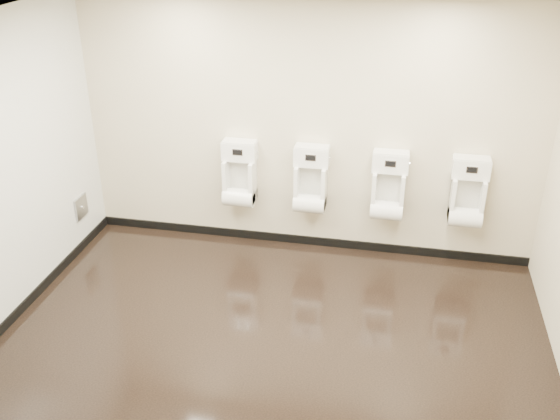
# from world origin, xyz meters

# --- Properties ---
(ground) EXTENTS (5.00, 3.50, 0.00)m
(ground) POSITION_xyz_m (0.00, 0.00, 0.00)
(ground) COLOR black
(ground) RESTS_ON ground
(ceiling) EXTENTS (5.00, 3.50, 0.00)m
(ceiling) POSITION_xyz_m (0.00, 0.00, 2.80)
(ceiling) COLOR white
(back_wall) EXTENTS (5.00, 0.02, 2.80)m
(back_wall) POSITION_xyz_m (0.00, 1.75, 1.40)
(back_wall) COLOR beige
(back_wall) RESTS_ON ground
(front_wall) EXTENTS (5.00, 0.02, 2.80)m
(front_wall) POSITION_xyz_m (0.00, -1.75, 1.40)
(front_wall) COLOR beige
(front_wall) RESTS_ON ground
(left_wall) EXTENTS (0.02, 3.50, 2.80)m
(left_wall) POSITION_xyz_m (-2.50, 0.00, 1.40)
(left_wall) COLOR beige
(left_wall) RESTS_ON ground
(tile_overlay_left) EXTENTS (0.01, 3.50, 2.80)m
(tile_overlay_left) POSITION_xyz_m (-2.50, 0.00, 1.40)
(tile_overlay_left) COLOR silver
(tile_overlay_left) RESTS_ON ground
(skirting_back) EXTENTS (5.00, 0.02, 0.10)m
(skirting_back) POSITION_xyz_m (0.00, 1.74, 0.05)
(skirting_back) COLOR black
(skirting_back) RESTS_ON ground
(skirting_left) EXTENTS (0.02, 3.50, 0.10)m
(skirting_left) POSITION_xyz_m (-2.49, 0.00, 0.05)
(skirting_left) COLOR black
(skirting_left) RESTS_ON ground
(access_panel) EXTENTS (0.04, 0.25, 0.25)m
(access_panel) POSITION_xyz_m (-2.48, 1.20, 0.50)
(access_panel) COLOR #9E9EA3
(access_panel) RESTS_ON left_wall
(urinal_0) EXTENTS (0.39, 0.29, 0.73)m
(urinal_0) POSITION_xyz_m (-0.73, 1.62, 0.82)
(urinal_0) COLOR white
(urinal_0) RESTS_ON back_wall
(urinal_1) EXTENTS (0.39, 0.29, 0.73)m
(urinal_1) POSITION_xyz_m (0.07, 1.62, 0.82)
(urinal_1) COLOR white
(urinal_1) RESTS_ON back_wall
(urinal_2) EXTENTS (0.39, 0.29, 0.73)m
(urinal_2) POSITION_xyz_m (0.91, 1.62, 0.82)
(urinal_2) COLOR white
(urinal_2) RESTS_ON back_wall
(urinal_3) EXTENTS (0.39, 0.29, 0.73)m
(urinal_3) POSITION_xyz_m (1.73, 1.62, 0.82)
(urinal_3) COLOR white
(urinal_3) RESTS_ON back_wall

